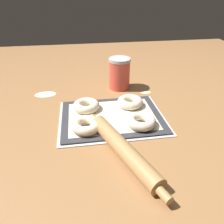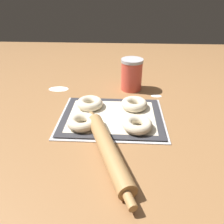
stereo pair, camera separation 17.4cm
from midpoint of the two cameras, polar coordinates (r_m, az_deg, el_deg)
The scene contains 11 objects.
ground_plane at distance 0.99m, azimuth -5.16°, elevation -1.48°, with size 2.80×2.80×0.00m, color olive.
baking_tray at distance 0.98m, azimuth -5.06°, elevation -1.62°, with size 0.47×0.36×0.01m.
baking_mat at distance 0.98m, azimuth -5.08°, elevation -1.35°, with size 0.44×0.34×0.00m.
bagel_front_left at distance 0.90m, azimuth -12.36°, elevation -3.73°, with size 0.12×0.12×0.04m.
bagel_front_right at distance 0.90m, azimuth 2.22°, elevation -2.75°, with size 0.12×0.12×0.04m.
bagel_back_left at distance 1.03m, azimuth -11.57°, elevation 1.39°, with size 0.12×0.12×0.04m.
bagel_back_right at distance 1.05m, azimuth 0.06°, elevation 2.41°, with size 0.12×0.12×0.04m.
flour_canister at distance 1.23m, azimuth -2.11°, elevation 9.88°, with size 0.12×0.12×0.17m.
rolling_pin at distance 0.76m, azimuth -4.04°, elevation -9.99°, with size 0.20×0.47×0.06m.
flour_patch_near at distance 1.22m, azimuth 4.82°, elevation 5.01°, with size 0.06×0.03×0.00m.
flour_patch_far at distance 1.27m, azimuth -20.85°, elevation 4.20°, with size 0.11×0.07×0.00m.
Camera 1 is at (-0.13, -0.84, 0.53)m, focal length 35.00 mm.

